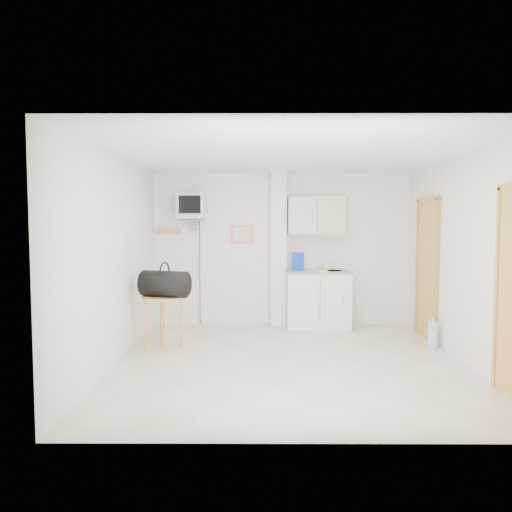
{
  "coord_description": "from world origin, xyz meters",
  "views": [
    {
      "loc": [
        -0.38,
        -5.97,
        1.71
      ],
      "look_at": [
        -0.41,
        0.6,
        1.25
      ],
      "focal_mm": 35.0,
      "sensor_mm": 36.0,
      "label": 1
    }
  ],
  "objects_px": {
    "round_table": "(163,305)",
    "duffel_bag": "(165,284)",
    "crt_television": "(192,207)",
    "water_bottle": "(433,335)"
  },
  "relations": [
    {
      "from": "crt_television",
      "to": "duffel_bag",
      "type": "height_order",
      "value": "crt_television"
    },
    {
      "from": "water_bottle",
      "to": "crt_television",
      "type": "bearing_deg",
      "value": 158.64
    },
    {
      "from": "round_table",
      "to": "duffel_bag",
      "type": "xyz_separation_m",
      "value": [
        0.03,
        -0.03,
        0.29
      ]
    },
    {
      "from": "crt_television",
      "to": "round_table",
      "type": "distance_m",
      "value": 1.96
    },
    {
      "from": "duffel_bag",
      "to": "water_bottle",
      "type": "xyz_separation_m",
      "value": [
        3.6,
        0.11,
        -0.71
      ]
    },
    {
      "from": "duffel_bag",
      "to": "round_table",
      "type": "bearing_deg",
      "value": 149.31
    },
    {
      "from": "crt_television",
      "to": "water_bottle",
      "type": "distance_m",
      "value": 4.08
    },
    {
      "from": "round_table",
      "to": "duffel_bag",
      "type": "bearing_deg",
      "value": -49.03
    },
    {
      "from": "duffel_bag",
      "to": "water_bottle",
      "type": "relative_size",
      "value": 1.76
    },
    {
      "from": "crt_television",
      "to": "round_table",
      "type": "height_order",
      "value": "crt_television"
    }
  ]
}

